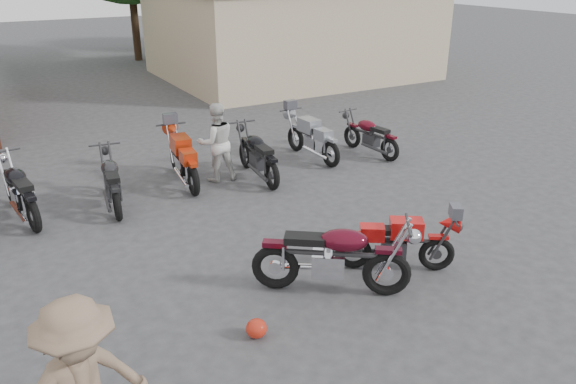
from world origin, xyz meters
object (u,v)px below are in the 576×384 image
person_light (216,142)px  row_bike_4 (183,156)px  row_bike_3 (111,179)px  row_bike_6 (312,135)px  helmet (256,328)px  row_bike_7 (370,133)px  sportbike (398,240)px  row_bike_2 (19,188)px  row_bike_5 (257,152)px  vintage_motorcycle (334,253)px

person_light → row_bike_4: 0.78m
row_bike_3 → row_bike_4: row_bike_4 is taller
row_bike_3 → row_bike_6: 4.95m
person_light → row_bike_3: bearing=12.4°
helmet → row_bike_7: 7.83m
helmet → person_light: person_light is taller
sportbike → helmet: size_ratio=6.38×
sportbike → helmet: 2.76m
row_bike_2 → row_bike_3: size_ratio=1.06×
row_bike_7 → row_bike_4: bearing=78.2°
row_bike_4 → row_bike_5: size_ratio=1.02×
vintage_motorcycle → helmet: bearing=-128.4°
person_light → row_bike_5: 0.92m
sportbike → row_bike_2: (-4.88, 5.01, 0.09)m
row_bike_6 → row_bike_2: bearing=88.0°
vintage_motorcycle → sportbike: size_ratio=1.26×
row_bike_6 → row_bike_7: (1.44, -0.43, -0.05)m
vintage_motorcycle → row_bike_2: size_ratio=1.07×
sportbike → row_bike_2: row_bike_2 is taller
helmet → row_bike_3: size_ratio=0.14×
sportbike → person_light: (-0.90, 5.00, 0.35)m
row_bike_3 → row_bike_6: size_ratio=0.97×
row_bike_5 → person_light: bearing=73.5°
row_bike_5 → vintage_motorcycle: bearing=170.6°
row_bike_2 → row_bike_4: 3.28m
row_bike_6 → row_bike_4: bearing=86.3°
helmet → sportbike: bearing=9.4°
row_bike_2 → row_bike_4: row_bike_4 is taller
sportbike → row_bike_7: bearing=89.9°
row_bike_3 → row_bike_7: row_bike_3 is taller
row_bike_3 → row_bike_5: size_ratio=0.95×
person_light → row_bike_6: 2.60m
vintage_motorcycle → helmet: vintage_motorcycle is taller
helmet → row_bike_4: (1.09, 5.66, 0.48)m
person_light → row_bike_3: 2.38m
vintage_motorcycle → row_bike_7: (4.35, 4.83, -0.11)m
sportbike → row_bike_5: bearing=123.9°
vintage_motorcycle → row_bike_5: size_ratio=1.08×
sportbike → row_bike_6: 5.48m
person_light → row_bike_4: size_ratio=0.82×
sportbike → row_bike_3: bearing=157.5°
person_light → row_bike_3: (-2.35, -0.27, -0.30)m
row_bike_2 → row_bike_4: bearing=-94.4°
helmet → row_bike_6: row_bike_6 is taller
vintage_motorcycle → sportbike: bearing=38.4°
sportbike → vintage_motorcycle: bearing=-144.9°
vintage_motorcycle → row_bike_6: vintage_motorcycle is taller
sportbike → helmet: (-2.70, -0.45, -0.39)m
sportbike → row_bike_3: row_bike_3 is taller
sportbike → row_bike_4: bearing=140.1°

